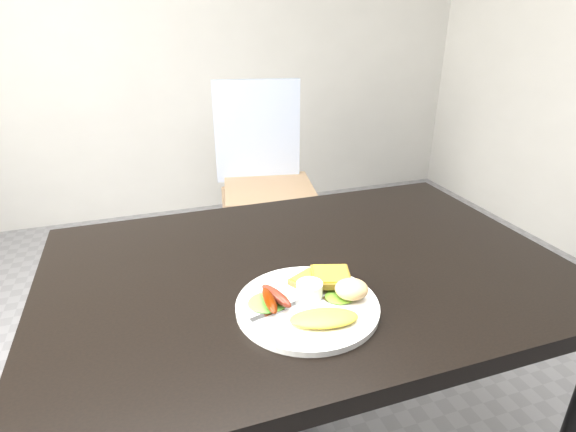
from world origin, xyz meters
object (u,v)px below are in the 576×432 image
object	(u,v)px
dining_table	(307,272)
dining_chair	(269,192)
person	(172,171)
plate	(307,306)

from	to	relation	value
dining_table	dining_chair	size ratio (longest dim) A/B	2.64
person	plate	xyz separation A→B (m)	(0.19, -0.70, -0.08)
dining_table	plate	distance (m)	0.18
dining_table	person	size ratio (longest dim) A/B	0.72
person	dining_chair	bearing A→B (deg)	-117.08
dining_table	person	xyz separation A→B (m)	(-0.25, 0.54, 0.11)
dining_chair	person	size ratio (longest dim) A/B	0.27
dining_chair	person	xyz separation A→B (m)	(-0.52, -0.70, 0.39)
person	plate	bearing A→B (deg)	114.53
plate	dining_table	bearing A→B (deg)	69.18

